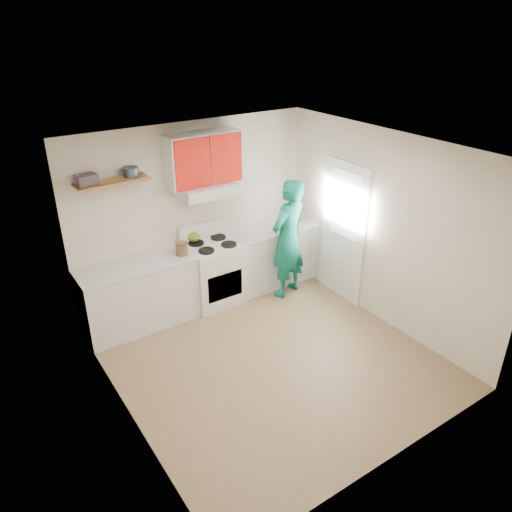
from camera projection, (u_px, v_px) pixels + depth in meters
floor at (271, 358)px, 6.13m from camera, size 3.80×3.80×0.00m
ceiling at (274, 151)px, 4.97m from camera, size 3.60×3.80×0.04m
back_wall at (194, 214)px, 6.96m from camera, size 3.60×0.04×2.60m
front_wall at (403, 352)px, 4.14m from camera, size 3.60×0.04×2.60m
left_wall at (118, 314)px, 4.65m from camera, size 0.04×3.80×2.60m
right_wall at (384, 230)px, 6.45m from camera, size 0.04×3.80×2.60m
door at (344, 232)px, 7.08m from camera, size 0.05×0.85×2.05m
door_glass at (345, 205)px, 6.88m from camera, size 0.01×0.55×0.95m
counter_left at (139, 296)px, 6.60m from camera, size 1.52×0.60×0.90m
counter_right at (271, 256)px, 7.69m from camera, size 1.32×0.60×0.90m
stove at (214, 273)px, 7.14m from camera, size 0.76×0.65×0.92m
range_hood at (207, 190)px, 6.67m from camera, size 0.76×0.44×0.15m
upper_cabinets at (203, 159)px, 6.52m from camera, size 1.02×0.33×0.70m
shelf at (112, 182)px, 5.96m from camera, size 0.90×0.30×0.04m
books at (86, 180)px, 5.76m from camera, size 0.26×0.20×0.13m
tin at (131, 172)px, 6.07m from camera, size 0.25×0.25×0.12m
kettle at (193, 237)px, 6.99m from camera, size 0.24×0.24×0.16m
crock at (182, 249)px, 6.62m from camera, size 0.21×0.21×0.20m
cutting_board at (254, 235)px, 7.26m from camera, size 0.30×0.25×0.02m
silicone_mat at (295, 223)px, 7.71m from camera, size 0.36×0.31×0.01m
person at (288, 239)px, 7.16m from camera, size 0.75×0.60×1.80m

